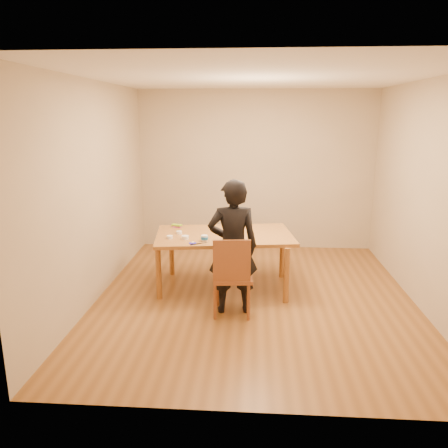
# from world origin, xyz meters

# --- Properties ---
(room_shell) EXTENTS (4.00, 4.50, 2.70)m
(room_shell) POSITION_xyz_m (0.00, 0.34, 1.35)
(room_shell) COLOR brown
(room_shell) RESTS_ON ground
(dining_table) EXTENTS (1.90, 1.28, 0.04)m
(dining_table) POSITION_xyz_m (-0.41, 0.31, 0.73)
(dining_table) COLOR brown
(dining_table) RESTS_ON floor
(dining_chair) EXTENTS (0.49, 0.49, 0.04)m
(dining_chair) POSITION_xyz_m (-0.26, -0.46, 0.45)
(dining_chair) COLOR brown
(dining_chair) RESTS_ON floor
(cake_plate) EXTENTS (0.27, 0.27, 0.02)m
(cake_plate) POSITION_xyz_m (-0.30, 0.33, 0.76)
(cake_plate) COLOR #B70E0C
(cake_plate) RESTS_ON dining_table
(cake) EXTENTS (0.22, 0.22, 0.07)m
(cake) POSITION_xyz_m (-0.30, 0.33, 0.81)
(cake) COLOR white
(cake) RESTS_ON cake_plate
(frosting_dome) EXTENTS (0.22, 0.22, 0.03)m
(frosting_dome) POSITION_xyz_m (-0.30, 0.33, 0.86)
(frosting_dome) COLOR white
(frosting_dome) RESTS_ON cake
(frosting_tub) EXTENTS (0.08, 0.08, 0.07)m
(frosting_tub) POSITION_xyz_m (-0.64, -0.03, 0.79)
(frosting_tub) COLOR white
(frosting_tub) RESTS_ON dining_table
(frosting_lid) EXTENTS (0.09, 0.09, 0.01)m
(frosting_lid) POSITION_xyz_m (-0.77, -0.15, 0.76)
(frosting_lid) COLOR #261BB3
(frosting_lid) RESTS_ON dining_table
(frosting_dollop) EXTENTS (0.04, 0.04, 0.02)m
(frosting_dollop) POSITION_xyz_m (-0.77, -0.15, 0.77)
(frosting_dollop) COLOR white
(frosting_dollop) RESTS_ON frosting_lid
(ramekin_green) EXTENTS (0.09, 0.09, 0.04)m
(ramekin_green) POSITION_xyz_m (-0.89, 0.04, 0.77)
(ramekin_green) COLOR white
(ramekin_green) RESTS_ON dining_table
(ramekin_yellow) EXTENTS (0.08, 0.08, 0.04)m
(ramekin_yellow) POSITION_xyz_m (-1.01, 0.28, 0.77)
(ramekin_yellow) COLOR white
(ramekin_yellow) RESTS_ON dining_table
(ramekin_multi) EXTENTS (0.08, 0.08, 0.04)m
(ramekin_multi) POSITION_xyz_m (-1.09, 0.05, 0.77)
(ramekin_multi) COLOR white
(ramekin_multi) RESTS_ON dining_table
(candy_box_pink) EXTENTS (0.12, 0.07, 0.02)m
(candy_box_pink) POSITION_xyz_m (-1.10, 0.62, 0.76)
(candy_box_pink) COLOR #D933A5
(candy_box_pink) RESTS_ON dining_table
(candy_box_green) EXTENTS (0.15, 0.11, 0.02)m
(candy_box_green) POSITION_xyz_m (-1.10, 0.63, 0.78)
(candy_box_green) COLOR #35931B
(candy_box_green) RESTS_ON candy_box_pink
(spatula) EXTENTS (0.13, 0.10, 0.01)m
(spatula) POSITION_xyz_m (-0.72, -0.19, 0.76)
(spatula) COLOR black
(spatula) RESTS_ON dining_table
(person) EXTENTS (0.62, 0.45, 1.59)m
(person) POSITION_xyz_m (-0.26, -0.42, 0.80)
(person) COLOR black
(person) RESTS_ON floor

